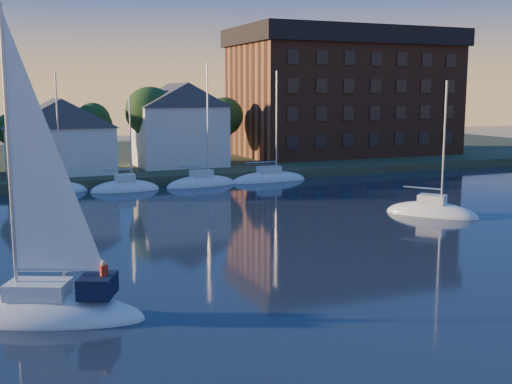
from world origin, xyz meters
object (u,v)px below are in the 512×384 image
clubhouse_centre (59,135)px  condo_block (344,92)px  hero_sailboat (42,305)px  clubhouse_east (179,124)px  drifting_sailboat_right (432,214)px

clubhouse_centre → condo_block: size_ratio=0.37×
hero_sailboat → condo_block: bearing=-106.4°
clubhouse_east → hero_sailboat: hero_sailboat is taller
drifting_sailboat_right → clubhouse_centre: bearing=-178.1°
condo_block → drifting_sailboat_right: 42.89m
clubhouse_centre → clubhouse_east: clubhouse_east is taller
clubhouse_centre → hero_sailboat: 44.37m
drifting_sailboat_right → hero_sailboat: bearing=-104.7°
condo_block → drifting_sailboat_right: condo_block is taller
clubhouse_centre → clubhouse_east: size_ratio=1.10×
condo_block → hero_sailboat: (-45.44, -51.75, -9.19)m
clubhouse_centre → drifting_sailboat_right: (25.20, -31.12, -5.04)m
hero_sailboat → drifting_sailboat_right: bearing=-132.7°
clubhouse_east → drifting_sailboat_right: bearing=-71.3°
condo_block → clubhouse_centre: bearing=-168.8°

